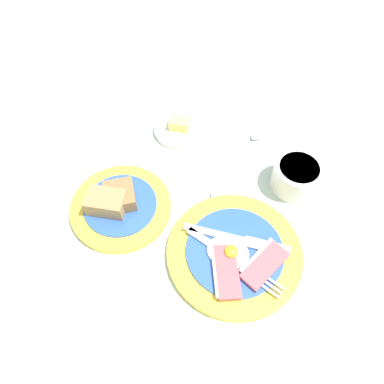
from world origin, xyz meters
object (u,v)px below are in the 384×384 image
Objects in this scene: bread_plate at (118,205)px; teaspoon_near_cup at (215,193)px; breakfast_plate at (235,254)px; sugar_cup at (296,176)px; butter_dish at (180,128)px; teaspoon_by_saucer at (254,138)px.

bread_plate is 0.18m from teaspoon_near_cup.
breakfast_plate reaches higher than teaspoon_near_cup.
bread_plate is 0.33m from sugar_cup.
sugar_cup is 0.54× the size of teaspoon_near_cup.
teaspoon_by_saucer is at bearing 13.62° from butter_dish.
teaspoon_by_saucer is (0.15, 0.04, -0.00)m from butter_dish.
bread_plate is at bearing -96.05° from butter_dish.
sugar_cup is 0.14m from teaspoon_by_saucer.
sugar_cup is (0.06, 0.18, 0.02)m from breakfast_plate.
sugar_cup reaches higher than teaspoon_by_saucer.
sugar_cup reaches higher than butter_dish.
breakfast_plate is 0.27m from teaspoon_by_saucer.
teaspoon_near_cup is (0.15, 0.10, -0.01)m from bread_plate.
breakfast_plate is at bearing -48.49° from butter_dish.
butter_dish is (-0.20, 0.23, -0.00)m from breakfast_plate.
teaspoon_by_saucer is (-0.10, 0.08, -0.02)m from sugar_cup.
bread_plate is at bearing 178.34° from breakfast_plate.
teaspoon_near_cup is at bearing 33.01° from bread_plate.
breakfast_plate is 0.19m from sugar_cup.
sugar_cup is 0.82× the size of butter_dish.
bread_plate is (-0.23, 0.01, 0.01)m from breakfast_plate.
teaspoon_by_saucer is (0.18, 0.26, -0.01)m from bread_plate.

